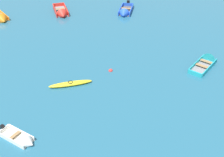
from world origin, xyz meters
TOP-DOWN VIEW (x-y plane):
  - rowboat_turquoise_distant_center at (9.24, 27.43)m, footprint 3.60×3.76m
  - kayak_yellow_near_left at (-3.54, 24.81)m, footprint 3.69×1.19m
  - rowboat_white_near_right at (-6.44, 18.57)m, footprint 2.73×2.37m
  - rowboat_red_near_camera at (-5.15, 40.89)m, footprint 2.37×4.74m
  - rowboat_orange_cluster_inner at (-12.64, 39.81)m, footprint 3.70×4.64m
  - rowboat_blue_midfield_left at (3.02, 40.51)m, footprint 2.57×4.61m
  - mooring_buoy_near_foreground at (0.01, 26.80)m, footprint 0.39×0.39m

SIDE VIEW (x-z plane):
  - mooring_buoy_near_foreground at x=0.01m, z-range -0.20..0.20m
  - rowboat_white_near_right at x=-6.44m, z-range -0.28..0.60m
  - kayak_yellow_near_left at x=-3.54m, z-range -0.01..0.34m
  - rowboat_turquoise_distant_center at x=9.24m, z-range -0.44..0.80m
  - rowboat_orange_cluster_inner at x=-12.64m, z-range -0.55..0.95m
  - rowboat_blue_midfield_left at x=3.02m, z-range -0.45..0.93m
  - rowboat_red_near_camera at x=-5.15m, z-range -0.46..0.96m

